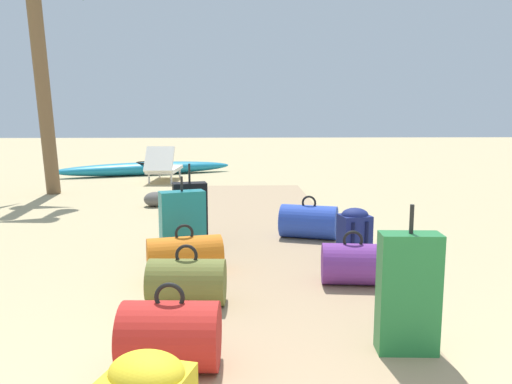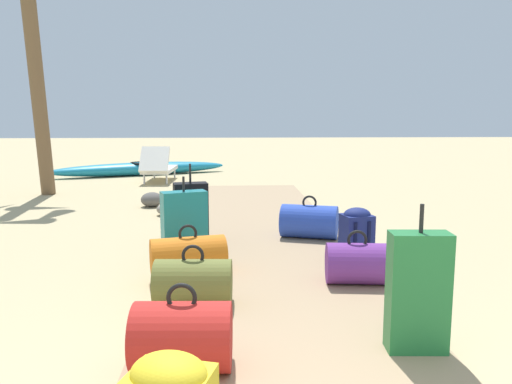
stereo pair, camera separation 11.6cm
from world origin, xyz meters
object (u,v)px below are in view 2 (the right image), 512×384
object	(u,v)px
duffel_bag_orange	(188,255)
kayak	(140,169)
duffel_bag_olive	(193,282)
duffel_bag_blue	(309,221)
duffel_bag_red	(183,336)
backpack_navy	(357,233)
lounge_chair	(159,167)
suitcase_black	(191,212)
duffel_bag_purple	(357,263)
suitcase_green	(418,292)
suitcase_teal	(184,223)

from	to	relation	value
duffel_bag_orange	kayak	distance (m)	8.44
duffel_bag_orange	duffel_bag_olive	xyz separation A→B (m)	(0.10, -0.75, 0.01)
duffel_bag_blue	kayak	bearing A→B (deg)	113.80
duffel_bag_orange	kayak	world-z (taller)	duffel_bag_orange
duffel_bag_red	backpack_navy	size ratio (longest dim) A/B	1.07
duffel_bag_olive	lounge_chair	xyz separation A→B (m)	(-1.29, 7.67, 0.08)
suitcase_black	kayak	bearing A→B (deg)	103.98
duffel_bag_purple	suitcase_green	distance (m)	1.21
suitcase_green	suitcase_black	xyz separation A→B (m)	(-1.50, 2.68, -0.03)
kayak	duffel_bag_olive	bearing A→B (deg)	-77.94
duffel_bag_red	lounge_chair	world-z (taller)	lounge_chair
lounge_chair	duffel_bag_red	bearing A→B (deg)	-81.44
duffel_bag_orange	suitcase_black	distance (m)	1.16
suitcase_green	suitcase_teal	xyz separation A→B (m)	(-1.53, 2.18, -0.04)
duffel_bag_blue	duffel_bag_orange	bearing A→B (deg)	-135.28
duffel_bag_purple	duffel_bag_red	size ratio (longest dim) A/B	0.97
duffel_bag_red	suitcase_green	size ratio (longest dim) A/B	0.62
duffel_bag_blue	suitcase_black	world-z (taller)	suitcase_black
suitcase_green	suitcase_black	world-z (taller)	suitcase_green
backpack_navy	kayak	size ratio (longest dim) A/B	0.12
duffel_bag_purple	duffel_bag_blue	size ratio (longest dim) A/B	0.74
duffel_bag_purple	duffel_bag_blue	bearing A→B (deg)	94.93
suitcase_green	suitcase_black	bearing A→B (deg)	119.31
duffel_bag_olive	suitcase_black	world-z (taller)	suitcase_black
duffel_bag_red	kayak	size ratio (longest dim) A/B	0.13
suitcase_green	lounge_chair	size ratio (longest dim) A/B	0.56
duffel_bag_red	duffel_bag_olive	xyz separation A→B (m)	(-0.01, 0.95, -0.02)
backpack_navy	suitcase_green	bearing A→B (deg)	-93.75
duffel_bag_blue	suitcase_green	distance (m)	2.79
duffel_bag_orange	suitcase_black	bearing A→B (deg)	92.89
suitcase_green	suitcase_teal	size ratio (longest dim) A/B	1.12
suitcase_teal	duffel_bag_red	bearing A→B (deg)	-85.39
suitcase_black	duffel_bag_olive	bearing A→B (deg)	-85.36
duffel_bag_purple	duffel_bag_blue	distance (m)	1.59
duffel_bag_blue	kayak	distance (m)	7.64
duffel_bag_purple	duffel_bag_blue	world-z (taller)	duffel_bag_blue
duffel_bag_purple	lounge_chair	world-z (taller)	lounge_chair
kayak	duffel_bag_blue	bearing A→B (deg)	-66.20
duffel_bag_blue	suitcase_teal	size ratio (longest dim) A/B	0.91
duffel_bag_olive	lounge_chair	size ratio (longest dim) A/B	0.37
suitcase_teal	kayak	distance (m)	7.80
suitcase_teal	suitcase_green	bearing A→B (deg)	-54.89
lounge_chair	duffel_bag_olive	bearing A→B (deg)	-80.46
duffel_bag_blue	kayak	size ratio (longest dim) A/B	0.17
duffel_bag_red	backpack_navy	xyz separation A→B (m)	(1.46, 2.03, 0.08)
duffel_bag_orange	lounge_chair	distance (m)	7.03
duffel_bag_red	duffel_bag_olive	world-z (taller)	duffel_bag_red
duffel_bag_orange	lounge_chair	world-z (taller)	lounge_chair
duffel_bag_orange	suitcase_teal	xyz separation A→B (m)	(-0.09, 0.65, 0.15)
duffel_bag_olive	suitcase_black	xyz separation A→B (m)	(-0.15, 1.89, 0.15)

